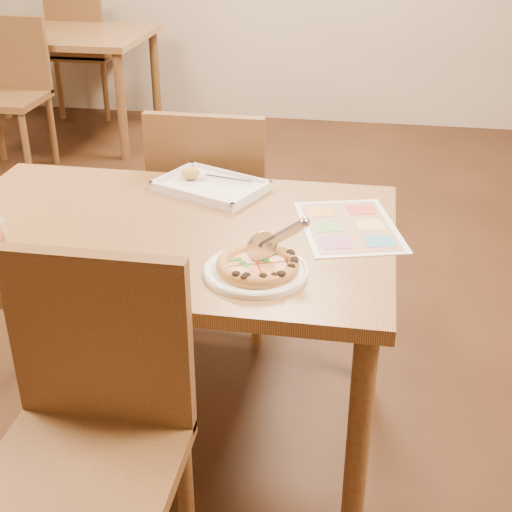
% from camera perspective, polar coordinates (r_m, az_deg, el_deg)
% --- Properties ---
extents(dining_table, '(1.30, 0.85, 0.72)m').
position_cam_1_polar(dining_table, '(2.08, -7.28, 0.11)').
color(dining_table, olive).
rests_on(dining_table, ground).
extents(chair_near, '(0.42, 0.42, 0.47)m').
position_cam_1_polar(chair_near, '(1.64, -13.12, -11.66)').
color(chair_near, brown).
rests_on(chair_near, ground).
extents(chair_far, '(0.42, 0.42, 0.47)m').
position_cam_1_polar(chair_far, '(2.63, -3.52, 4.77)').
color(chair_far, brown).
rests_on(chair_far, ground).
extents(bg_table, '(1.30, 0.85, 0.72)m').
position_cam_1_polar(bg_table, '(5.13, -16.06, 15.94)').
color(bg_table, olive).
rests_on(bg_table, ground).
extents(bg_chair_near, '(0.42, 0.42, 0.47)m').
position_cam_1_polar(bg_chair_near, '(4.62, -19.05, 13.44)').
color(bg_chair_near, brown).
rests_on(bg_chair_near, ground).
extents(bg_chair_far, '(0.42, 0.42, 0.47)m').
position_cam_1_polar(bg_chair_far, '(5.60, -13.80, 16.39)').
color(bg_chair_far, brown).
rests_on(bg_chair_far, ground).
extents(plate, '(0.27, 0.27, 0.01)m').
position_cam_1_polar(plate, '(1.78, 0.00, -1.23)').
color(plate, white).
rests_on(plate, dining_table).
extents(pizza, '(0.21, 0.21, 0.03)m').
position_cam_1_polar(pizza, '(1.77, 0.14, -0.75)').
color(pizza, '#CC8F45').
rests_on(pizza, plate).
extents(pizza_cutter, '(0.14, 0.10, 0.09)m').
position_cam_1_polar(pizza_cutter, '(1.77, 1.60, 1.37)').
color(pizza_cutter, silver).
rests_on(pizza_cutter, pizza).
extents(appetizer_tray, '(0.39, 0.33, 0.06)m').
position_cam_1_polar(appetizer_tray, '(2.28, -3.76, 5.58)').
color(appetizer_tray, silver).
rests_on(appetizer_tray, dining_table).
extents(menu, '(0.35, 0.42, 0.00)m').
position_cam_1_polar(menu, '(2.04, 7.45, 2.37)').
color(menu, silver).
rests_on(menu, dining_table).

